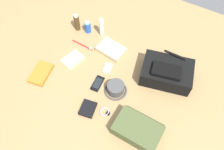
{
  "coord_description": "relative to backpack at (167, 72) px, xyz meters",
  "views": [
    {
      "loc": [
        0.42,
        -0.74,
        1.4
      ],
      "look_at": [
        0.0,
        0.0,
        0.04
      ],
      "focal_mm": 37.35,
      "sensor_mm": 36.0,
      "label": 1
    }
  ],
  "objects": [
    {
      "name": "deodorant_spray",
      "position": [
        -0.7,
        0.1,
        -0.02
      ],
      "size": [
        0.05,
        0.05,
        0.1
      ],
      "color": "blue",
      "rests_on": "ground_plane"
    },
    {
      "name": "notepad",
      "position": [
        -0.65,
        -0.19,
        -0.06
      ],
      "size": [
        0.15,
        0.17,
        0.02
      ],
      "primitive_type": "cube",
      "rotation": [
        0.0,
        0.0,
        -0.27
      ],
      "color": "beige",
      "rests_on": "ground_plane"
    },
    {
      "name": "cologne_bottle",
      "position": [
        -0.79,
        0.09,
        0.01
      ],
      "size": [
        0.04,
        0.04,
        0.15
      ],
      "color": "#473319",
      "rests_on": "ground_plane"
    },
    {
      "name": "ground_plane",
      "position": [
        -0.32,
        -0.19,
        -0.08
      ],
      "size": [
        2.64,
        2.02,
        0.02
      ],
      "primitive_type": "cube",
      "color": "#95774B",
      "rests_on": "ground"
    },
    {
      "name": "toothpaste_tube",
      "position": [
        -0.59,
        0.13,
        0.02
      ],
      "size": [
        0.03,
        0.03,
        0.17
      ],
      "color": "white",
      "rests_on": "ground_plane"
    },
    {
      "name": "toothbrush",
      "position": [
        -0.66,
        -0.04,
        -0.06
      ],
      "size": [
        0.19,
        0.02,
        0.02
      ],
      "color": "red",
      "rests_on": "ground_plane"
    },
    {
      "name": "media_player",
      "position": [
        -0.39,
        -0.13,
        -0.06
      ],
      "size": [
        0.07,
        0.09,
        0.01
      ],
      "color": "#B7B7BC",
      "rests_on": "ground_plane"
    },
    {
      "name": "wristwatch",
      "position": [
        -0.24,
        -0.43,
        -0.06
      ],
      "size": [
        0.07,
        0.06,
        0.01
      ],
      "color": "#99999E",
      "rests_on": "ground_plane"
    },
    {
      "name": "folded_towel",
      "position": [
        -0.45,
        0.02,
        -0.05
      ],
      "size": [
        0.22,
        0.16,
        0.04
      ],
      "primitive_type": "cube",
      "rotation": [
        0.0,
        0.0,
        -0.13
      ],
      "color": "#C6B289",
      "rests_on": "ground_plane"
    },
    {
      "name": "wallet",
      "position": [
        -0.34,
        -0.47,
        -0.05
      ],
      "size": [
        0.11,
        0.12,
        0.02
      ],
      "primitive_type": "cube",
      "rotation": [
        0.0,
        0.0,
        0.19
      ],
      "color": "black",
      "rests_on": "ground_plane"
    },
    {
      "name": "cell_phone",
      "position": [
        -0.39,
        -0.28,
        -0.06
      ],
      "size": [
        0.07,
        0.12,
        0.01
      ],
      "color": "black",
      "rests_on": "ground_plane"
    },
    {
      "name": "paperback_novel",
      "position": [
        -0.78,
        -0.41,
        -0.05
      ],
      "size": [
        0.15,
        0.2,
        0.03
      ],
      "color": "orange",
      "rests_on": "ground_plane"
    },
    {
      "name": "toiletry_pouch",
      "position": [
        0.0,
        -0.45,
        -0.02
      ],
      "size": [
        0.29,
        0.22,
        0.09
      ],
      "color": "#47512D",
      "rests_on": "ground_plane"
    },
    {
      "name": "backpack",
      "position": [
        0.0,
        0.0,
        0.0
      ],
      "size": [
        0.38,
        0.31,
        0.15
      ],
      "color": "black",
      "rests_on": "ground_plane"
    },
    {
      "name": "bucket_hat",
      "position": [
        -0.25,
        -0.26,
        -0.03
      ],
      "size": [
        0.16,
        0.16,
        0.07
      ],
      "color": "#454545",
      "rests_on": "ground_plane"
    }
  ]
}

